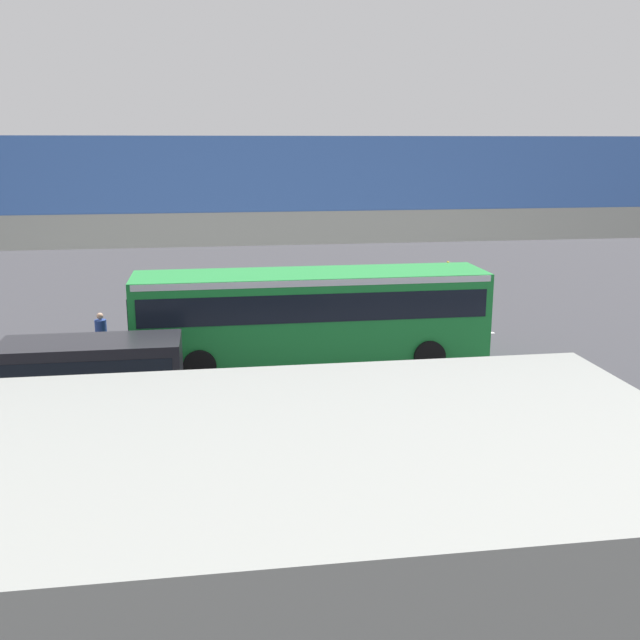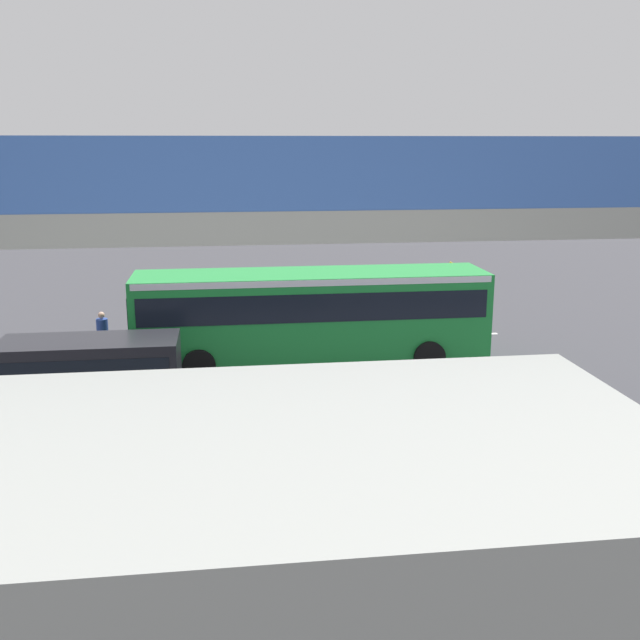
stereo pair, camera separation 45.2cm
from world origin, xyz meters
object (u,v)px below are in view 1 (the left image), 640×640
Objects in this scene: city_bus at (311,310)px; pedestrian at (102,339)px; parked_van at (92,372)px; traffic_sign at (449,286)px.

city_bus is 6.44× the size of pedestrian.
city_bus is 7.44m from parked_van.
parked_van is at bearing 29.20° from traffic_sign.
parked_van reaches higher than pedestrian.
pedestrian is 0.64× the size of traffic_sign.
pedestrian is 13.01m from traffic_sign.
traffic_sign is at bearing -149.75° from city_bus.
parked_van is at bearing 28.24° from city_bus.
parked_van is (6.52, 3.50, -0.70)m from city_bus.
pedestrian is (6.91, -1.09, -1.00)m from city_bus.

